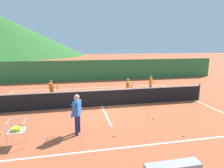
{
  "coord_description": "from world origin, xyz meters",
  "views": [
    {
      "loc": [
        -1.61,
        -10.66,
        3.52
      ],
      "look_at": [
        0.72,
        0.48,
        1.18
      ],
      "focal_mm": 31.15,
      "sensor_mm": 36.0,
      "label": 1
    }
  ],
  "objects": [
    {
      "name": "line_baseline_far",
      "position": [
        0.0,
        4.88,
        0.0
      ],
      "size": [
        12.11,
        0.08,
        0.01
      ],
      "primitive_type": "cube",
      "color": "white",
      "rests_on": "ground"
    },
    {
      "name": "instructor",
      "position": [
        -1.48,
        -3.28,
        0.97
      ],
      "size": [
        0.45,
        0.81,
        1.62
      ],
      "color": "#191E4C",
      "rests_on": "ground"
    },
    {
      "name": "student_2",
      "position": [
        3.99,
        2.33,
        0.77
      ],
      "size": [
        0.44,
        0.49,
        1.29
      ],
      "color": "navy",
      "rests_on": "ground"
    },
    {
      "name": "tennis_ball_6",
      "position": [
        -3.92,
        -1.94,
        0.03
      ],
      "size": [
        0.07,
        0.07,
        0.07
      ],
      "primitive_type": "sphere",
      "color": "yellow",
      "rests_on": "ground"
    },
    {
      "name": "ball_cart",
      "position": [
        -3.59,
        -3.75,
        0.6
      ],
      "size": [
        0.58,
        0.58,
        0.9
      ],
      "color": "#B7B7BC",
      "rests_on": "ground"
    },
    {
      "name": "student_1",
      "position": [
        2.07,
        1.63,
        0.76
      ],
      "size": [
        0.41,
        0.7,
        1.26
      ],
      "color": "black",
      "rests_on": "ground"
    },
    {
      "name": "tennis_ball_2",
      "position": [
        2.56,
        -4.4,
        0.03
      ],
      "size": [
        0.07,
        0.07,
        0.07
      ],
      "primitive_type": "sphere",
      "color": "yellow",
      "rests_on": "ground"
    },
    {
      "name": "ground_plane",
      "position": [
        0.0,
        0.0,
        0.0
      ],
      "size": [
        120.0,
        120.0,
        0.0
      ],
      "primitive_type": "plane",
      "color": "#B25633"
    },
    {
      "name": "tennis_ball_0",
      "position": [
        -4.47,
        -2.7,
        0.03
      ],
      "size": [
        0.07,
        0.07,
        0.07
      ],
      "primitive_type": "sphere",
      "color": "yellow",
      "rests_on": "ground"
    },
    {
      "name": "tennis_net",
      "position": [
        0.0,
        0.0,
        0.5
      ],
      "size": [
        12.72,
        0.08,
        1.05
      ],
      "color": "#333338",
      "rests_on": "ground"
    },
    {
      "name": "tennis_ball_7",
      "position": [
        2.01,
        -2.19,
        0.03
      ],
      "size": [
        0.07,
        0.07,
        0.07
      ],
      "primitive_type": "sphere",
      "color": "yellow",
      "rests_on": "ground"
    },
    {
      "name": "line_baseline_near",
      "position": [
        0.0,
        -4.72,
        0.0
      ],
      "size": [
        12.11,
        0.08,
        0.01
      ],
      "primitive_type": "cube",
      "color": "white",
      "rests_on": "ground"
    },
    {
      "name": "tennis_ball_1",
      "position": [
        2.11,
        -2.47,
        0.03
      ],
      "size": [
        0.07,
        0.07,
        0.07
      ],
      "primitive_type": "sphere",
      "color": "yellow",
      "rests_on": "ground"
    },
    {
      "name": "student_0",
      "position": [
        -2.92,
        1.95,
        0.78
      ],
      "size": [
        0.59,
        0.53,
        1.29
      ],
      "color": "black",
      "rests_on": "ground"
    },
    {
      "name": "line_sideline_east",
      "position": [
        6.06,
        0.0,
        0.0
      ],
      "size": [
        0.08,
        9.6,
        0.01
      ],
      "primitive_type": "cube",
      "color": "white",
      "rests_on": "ground"
    },
    {
      "name": "line_service_center",
      "position": [
        0.0,
        0.0,
        0.0
      ],
      "size": [
        0.08,
        5.84,
        0.01
      ],
      "primitive_type": "cube",
      "color": "white",
      "rests_on": "ground"
    },
    {
      "name": "tennis_ball_4",
      "position": [
        -0.09,
        -3.83,
        0.03
      ],
      "size": [
        0.07,
        0.07,
        0.07
      ],
      "primitive_type": "sphere",
      "color": "yellow",
      "rests_on": "ground"
    },
    {
      "name": "windscreen_fence",
      "position": [
        0.0,
        8.21,
        1.0
      ],
      "size": [
        26.65,
        0.08,
        2.01
      ],
      "primitive_type": "cube",
      "color": "#33753D",
      "rests_on": "ground"
    }
  ]
}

